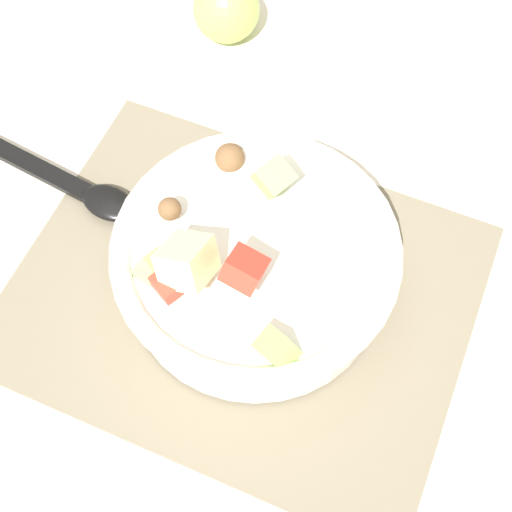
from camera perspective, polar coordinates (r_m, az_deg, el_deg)
ground_plane at (r=0.67m, az=-1.06°, el=-2.99°), size 2.40×2.40×0.00m
placemat at (r=0.67m, az=-1.06°, el=-2.88°), size 0.40×0.32×0.01m
salad_bowl at (r=0.64m, az=-0.09°, el=-0.40°), size 0.25×0.25×0.12m
serving_spoon at (r=0.74m, az=-13.62°, el=5.16°), size 0.20×0.05×0.01m
whole_apple at (r=0.84m, az=-2.31°, el=18.46°), size 0.07×0.07×0.08m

